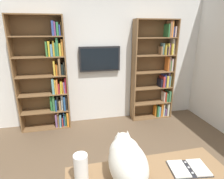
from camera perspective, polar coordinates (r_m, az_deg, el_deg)
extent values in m
cube|color=silver|center=(3.88, -3.94, 9.62)|extent=(4.52, 0.06, 2.70)
cube|color=brown|center=(4.27, 17.69, 5.48)|extent=(0.02, 0.28, 2.10)
cube|color=brown|center=(3.91, 6.59, 5.13)|extent=(0.02, 0.28, 2.10)
cube|color=brown|center=(4.19, 11.63, 5.74)|extent=(0.89, 0.01, 2.10)
cube|color=brown|center=(4.41, 11.49, -7.95)|extent=(0.84, 0.27, 0.02)
cube|color=brown|center=(4.27, 11.77, -3.76)|extent=(0.84, 0.27, 0.02)
cube|color=brown|center=(4.16, 12.07, 0.68)|extent=(0.84, 0.27, 0.02)
cube|color=brown|center=(4.07, 12.39, 5.34)|extent=(0.84, 0.27, 0.02)
cube|color=brown|center=(4.01, 12.72, 10.17)|extent=(0.84, 0.27, 0.02)
cube|color=brown|center=(3.98, 13.06, 15.10)|extent=(0.84, 0.27, 0.02)
cube|color=brown|center=(3.99, 13.43, 20.07)|extent=(0.84, 0.27, 0.02)
cube|color=beige|center=(4.51, 16.23, -5.56)|extent=(0.04, 0.22, 0.29)
cube|color=#764E8A|center=(4.52, 15.63, -6.33)|extent=(0.03, 0.18, 0.16)
cube|color=#5EA0A9|center=(4.51, 15.22, -6.27)|extent=(0.02, 0.17, 0.18)
cube|color=beige|center=(4.46, 15.01, -5.76)|extent=(0.03, 0.20, 0.28)
cube|color=orange|center=(4.45, 14.47, -5.59)|extent=(0.04, 0.22, 0.31)
cube|color=#6F95B4|center=(4.43, 13.93, -6.23)|extent=(0.04, 0.17, 0.23)
cube|color=#2F7348|center=(4.42, 13.33, -6.07)|extent=(0.03, 0.23, 0.25)
cube|color=orange|center=(4.40, 12.92, -6.09)|extent=(0.03, 0.12, 0.26)
cube|color=#3E774C|center=(4.39, 16.63, -1.76)|extent=(0.04, 0.22, 0.24)
cube|color=#38824C|center=(4.39, 15.99, -2.08)|extent=(0.03, 0.21, 0.18)
cube|color=#BA3624|center=(4.37, 15.61, -1.90)|extent=(0.03, 0.19, 0.21)
cube|color=silver|center=(4.35, 15.31, -1.95)|extent=(0.02, 0.15, 0.22)
cube|color=gold|center=(4.30, 17.04, 2.97)|extent=(0.02, 0.16, 0.28)
cube|color=#64A5AB|center=(4.29, 16.72, 2.57)|extent=(0.02, 0.20, 0.23)
cube|color=slate|center=(4.27, 16.48, 3.08)|extent=(0.03, 0.18, 0.31)
cube|color=gold|center=(4.25, 15.99, 2.58)|extent=(0.04, 0.22, 0.24)
cube|color=#36419F|center=(4.23, 15.43, 2.80)|extent=(0.04, 0.18, 0.27)
cube|color=#B43B38|center=(4.21, 14.99, 2.43)|extent=(0.04, 0.23, 0.23)
cube|color=#1D1D2D|center=(4.22, 14.32, 2.08)|extent=(0.03, 0.21, 0.17)
cube|color=silver|center=(4.21, 17.50, 7.30)|extent=(0.04, 0.15, 0.26)
cube|color=#3C823D|center=(4.21, 16.97, 7.00)|extent=(0.02, 0.16, 0.21)
cube|color=#91654E|center=(4.19, 16.67, 7.65)|extent=(0.03, 0.20, 0.31)
cube|color=orange|center=(4.17, 16.38, 7.55)|extent=(0.02, 0.16, 0.30)
cube|color=silver|center=(4.18, 17.83, 12.34)|extent=(0.06, 0.16, 0.31)
cube|color=yellow|center=(4.15, 17.42, 11.71)|extent=(0.03, 0.19, 0.22)
cube|color=#814991|center=(4.14, 16.85, 11.80)|extent=(0.03, 0.12, 0.23)
cube|color=gold|center=(4.13, 16.37, 11.81)|extent=(0.03, 0.17, 0.23)
cube|color=black|center=(4.10, 15.98, 11.34)|extent=(0.04, 0.20, 0.16)
cube|color=gold|center=(4.08, 15.53, 11.64)|extent=(0.02, 0.22, 0.20)
cube|color=#60949F|center=(4.08, 15.08, 11.90)|extent=(0.03, 0.14, 0.23)
cube|color=#92704E|center=(4.07, 14.55, 11.45)|extent=(0.03, 0.15, 0.17)
cube|color=beige|center=(4.16, 18.40, 16.34)|extent=(0.03, 0.16, 0.21)
cube|color=#2F4A9D|center=(4.15, 17.80, 16.35)|extent=(0.04, 0.13, 0.20)
cube|color=orange|center=(4.11, 17.43, 17.15)|extent=(0.03, 0.19, 0.31)
cube|color=#9B684A|center=(4.09, 16.95, 17.19)|extent=(0.04, 0.20, 0.31)
cube|color=#347E44|center=(4.10, 16.31, 16.84)|extent=(0.02, 0.22, 0.25)
cube|color=brown|center=(3.70, -13.65, 4.43)|extent=(0.02, 0.28, 2.15)
cube|color=brown|center=(3.83, -27.33, 3.37)|extent=(0.02, 0.28, 2.15)
cube|color=brown|center=(3.87, -20.37, 4.38)|extent=(0.93, 0.01, 2.15)
cube|color=brown|center=(4.11, -18.98, -10.64)|extent=(0.88, 0.27, 0.02)
cube|color=brown|center=(3.96, -19.50, -6.10)|extent=(0.88, 0.27, 0.02)
cube|color=brown|center=(3.83, -20.04, -1.23)|extent=(0.88, 0.27, 0.02)
cube|color=brown|center=(3.74, -20.62, 3.92)|extent=(0.88, 0.27, 0.02)
cube|color=brown|center=(3.68, -21.22, 9.29)|extent=(0.88, 0.27, 0.02)
cube|color=brown|center=(3.65, -21.86, 14.80)|extent=(0.88, 0.27, 0.02)
cube|color=brown|center=(3.65, -22.54, 20.34)|extent=(0.88, 0.27, 0.02)
cube|color=orange|center=(3.99, -13.29, -8.33)|extent=(0.04, 0.23, 0.31)
cube|color=#38724B|center=(4.01, -13.88, -8.59)|extent=(0.04, 0.14, 0.26)
cube|color=#2E5593|center=(4.00, -14.39, -8.28)|extent=(0.02, 0.15, 0.32)
cube|color=#BA3A3A|center=(4.02, -14.77, -9.36)|extent=(0.02, 0.17, 0.17)
cube|color=#6295A5|center=(4.01, -15.39, -8.79)|extent=(0.05, 0.22, 0.26)
cube|color=olive|center=(4.00, -16.03, -8.48)|extent=(0.03, 0.13, 0.31)
cube|color=slate|center=(4.01, -16.54, -8.67)|extent=(0.03, 0.19, 0.28)
cube|color=black|center=(3.86, -13.65, -3.57)|extent=(0.04, 0.19, 0.30)
cube|color=#27538A|center=(3.85, -14.24, -3.84)|extent=(0.04, 0.23, 0.28)
cube|color=silver|center=(3.87, -14.92, -3.65)|extent=(0.04, 0.14, 0.30)
cube|color=#997245|center=(3.88, -15.52, -4.42)|extent=(0.04, 0.22, 0.20)
cube|color=black|center=(3.87, -16.12, -3.76)|extent=(0.04, 0.14, 0.29)
cube|color=#294E8A|center=(3.88, -16.60, -4.38)|extent=(0.03, 0.21, 0.22)
cube|color=#3C7440|center=(3.87, -17.25, -3.72)|extent=(0.04, 0.19, 0.31)
cube|color=#32813F|center=(3.89, -17.94, -3.93)|extent=(0.04, 0.14, 0.28)
cube|color=#B9263A|center=(3.74, -13.93, 1.38)|extent=(0.02, 0.16, 0.29)
cube|color=slate|center=(3.74, -14.33, 0.74)|extent=(0.04, 0.17, 0.21)
cube|color=orange|center=(3.77, -14.74, 0.81)|extent=(0.02, 0.21, 0.21)
cube|color=gold|center=(3.75, -15.22, 0.88)|extent=(0.04, 0.22, 0.24)
cube|color=#B32C37|center=(3.77, -15.77, 0.50)|extent=(0.03, 0.24, 0.18)
cube|color=orange|center=(3.74, -16.35, 1.09)|extent=(0.03, 0.24, 0.28)
cube|color=yellow|center=(3.76, -16.84, 1.08)|extent=(0.03, 0.20, 0.27)
cube|color=#639D9F|center=(3.75, -17.42, 1.13)|extent=(0.04, 0.20, 0.29)
cube|color=#2A261C|center=(3.68, -14.27, 6.38)|extent=(0.03, 0.23, 0.24)
cube|color=black|center=(3.67, -14.85, 5.99)|extent=(0.04, 0.15, 0.20)
cube|color=olive|center=(3.67, -15.64, 6.87)|extent=(0.04, 0.23, 0.32)
cube|color=olive|center=(3.68, -16.11, 5.78)|extent=(0.02, 0.13, 0.18)
cube|color=orange|center=(3.68, -16.50, 5.87)|extent=(0.02, 0.17, 0.20)
cube|color=gold|center=(3.67, -17.11, 6.38)|extent=(0.03, 0.19, 0.27)
cube|color=orange|center=(3.61, -14.89, 12.30)|extent=(0.04, 0.15, 0.30)
cube|color=gold|center=(3.62, -15.52, 11.68)|extent=(0.03, 0.16, 0.22)
cube|color=#337A47|center=(3.62, -16.31, 12.38)|extent=(0.04, 0.21, 0.32)
cube|color=#307C51|center=(3.63, -16.79, 11.68)|extent=(0.02, 0.20, 0.23)
cube|color=gold|center=(3.64, -17.29, 11.90)|extent=(0.03, 0.17, 0.27)
cube|color=#5B8DB1|center=(3.62, -17.86, 11.35)|extent=(0.03, 0.24, 0.21)
cube|color=yellow|center=(3.64, -18.54, 11.76)|extent=(0.03, 0.21, 0.27)
cube|color=#3C793B|center=(3.63, -19.21, 11.64)|extent=(0.03, 0.23, 0.26)
cube|color=olive|center=(3.62, -15.15, 17.40)|extent=(0.02, 0.12, 0.23)
cube|color=#34469B|center=(3.62, -15.62, 17.00)|extent=(0.02, 0.17, 0.18)
cube|color=#327F4D|center=(3.60, -16.27, 17.29)|extent=(0.04, 0.13, 0.23)
cube|color=#7E427C|center=(3.61, -16.95, 17.30)|extent=(0.02, 0.18, 0.23)
cube|color=#334992|center=(3.62, -17.53, 17.38)|extent=(0.04, 0.19, 0.25)
cube|color=black|center=(3.80, -3.73, 9.26)|extent=(0.82, 0.06, 0.49)
cube|color=black|center=(3.77, -3.65, 9.18)|extent=(0.75, 0.01, 0.42)
ellipsoid|color=silver|center=(1.57, 4.89, -21.65)|extent=(0.30, 0.45, 0.32)
ellipsoid|color=silver|center=(1.62, 3.81, -18.36)|extent=(0.25, 0.25, 0.24)
sphere|color=silver|center=(1.63, 3.29, -15.41)|extent=(0.15, 0.15, 0.15)
cone|color=silver|center=(1.61, 4.73, -13.59)|extent=(0.07, 0.07, 0.08)
cone|color=silver|center=(1.59, 1.89, -13.95)|extent=(0.07, 0.07, 0.08)
cone|color=beige|center=(1.61, 4.79, -13.85)|extent=(0.04, 0.04, 0.06)
cone|color=beige|center=(1.59, 1.94, -14.21)|extent=(0.04, 0.04, 0.06)
cube|color=#26262B|center=(1.93, 24.83, -20.91)|extent=(0.18, 0.24, 0.01)
cube|color=#26262B|center=(1.85, 19.60, -21.96)|extent=(0.18, 0.24, 0.01)
cube|color=#26262B|center=(1.89, 22.28, -21.44)|extent=(0.06, 0.22, 0.01)
cube|color=white|center=(1.92, 24.86, -20.69)|extent=(0.16, 0.22, 0.01)
cube|color=white|center=(1.85, 19.63, -21.74)|extent=(0.16, 0.22, 0.01)
cylinder|color=silver|center=(1.83, 23.32, -22.29)|extent=(0.02, 0.02, 0.01)
cylinder|color=silver|center=(1.88, 22.33, -21.08)|extent=(0.02, 0.02, 0.01)
cylinder|color=silver|center=(1.92, 21.41, -19.92)|extent=(0.02, 0.02, 0.01)
cylinder|color=white|center=(1.59, -9.40, -22.80)|extent=(0.11, 0.11, 0.25)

